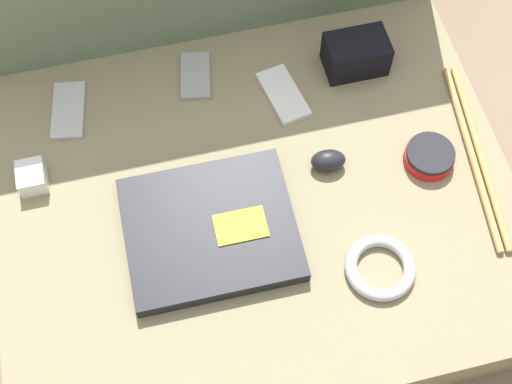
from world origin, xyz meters
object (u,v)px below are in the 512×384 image
phone_small (283,94)px  charger_brick (32,177)px  phone_silver (195,76)px  camera_pouch (356,54)px  laptop (211,229)px  phone_black (68,110)px  computer_mouse (328,161)px  speaker_puck (430,158)px

phone_small → charger_brick: size_ratio=2.33×
charger_brick → phone_small: bearing=9.2°
phone_silver → camera_pouch: camera_pouch is taller
laptop → phone_black: size_ratio=2.18×
camera_pouch → phone_small: bearing=-166.1°
phone_black → charger_brick: 0.16m
phone_silver → phone_small: size_ratio=0.86×
laptop → computer_mouse: 0.25m
phone_black → phone_small: (0.41, -0.06, 0.00)m
laptop → phone_small: laptop is taller
phone_silver → charger_brick: bearing=-143.1°
laptop → phone_silver: bearing=84.0°
laptop → computer_mouse: computer_mouse is taller
charger_brick → camera_pouch: bearing=10.3°
computer_mouse → phone_silver: size_ratio=0.58×
laptop → phone_silver: (0.04, 0.34, -0.01)m
computer_mouse → camera_pouch: 0.24m
laptop → camera_pouch: 0.46m
speaker_puck → charger_brick: 0.73m
phone_small → charger_brick: (-0.49, -0.08, 0.01)m
phone_small → phone_black: bearing=160.8°
camera_pouch → charger_brick: bearing=-169.7°
camera_pouch → phone_black: bearing=177.7°
phone_small → computer_mouse: bearing=-87.5°
camera_pouch → phone_silver: bearing=171.7°
computer_mouse → charger_brick: (-0.53, 0.09, 0.00)m
computer_mouse → charger_brick: charger_brick is taller
computer_mouse → phone_small: computer_mouse is taller
speaker_puck → phone_black: (-0.64, 0.27, -0.01)m
camera_pouch → charger_brick: 0.66m
laptop → camera_pouch: bearing=40.3°
speaker_puck → camera_pouch: size_ratio=0.77×
laptop → phone_small: bearing=52.8°
camera_pouch → computer_mouse: bearing=-119.0°
phone_black → camera_pouch: 0.57m
phone_silver → computer_mouse: bearing=-41.5°
phone_silver → phone_black: size_ratio=0.87×
computer_mouse → phone_small: 0.18m
phone_small → phone_silver: bearing=141.1°
computer_mouse → phone_silver: (-0.20, 0.26, -0.01)m
phone_black → computer_mouse: bearing=-17.6°
laptop → phone_small: (0.20, 0.26, -0.01)m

